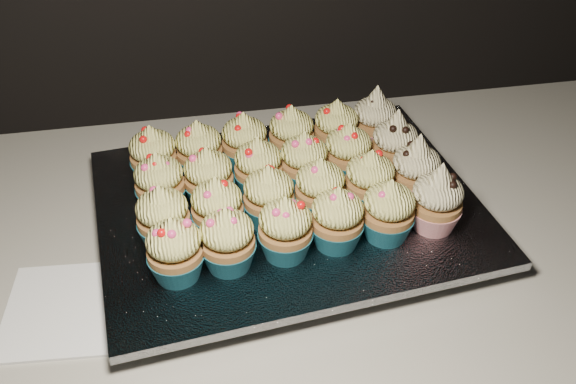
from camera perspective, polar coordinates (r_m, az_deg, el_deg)
name	(u,v)px	position (r m, az deg, el deg)	size (l,w,h in m)	color
worktop	(117,260)	(0.85, -14.94, -5.83)	(2.44, 0.64, 0.04)	beige
napkin	(69,309)	(0.77, -18.88, -9.80)	(0.14, 0.14, 0.00)	white
baking_tray	(288,216)	(0.84, 0.00, -2.11)	(0.44, 0.33, 0.02)	black
foil_lining	(288,205)	(0.83, 0.00, -1.20)	(0.48, 0.37, 0.01)	silver
cupcake_0	(175,250)	(0.71, -10.03, -5.12)	(0.06, 0.06, 0.08)	#165A6B
cupcake_1	(227,240)	(0.71, -5.40, -4.28)	(0.06, 0.06, 0.08)	#165A6B
cupcake_2	(285,229)	(0.72, -0.24, -3.30)	(0.06, 0.06, 0.08)	#165A6B
cupcake_3	(337,219)	(0.74, 4.38, -2.40)	(0.06, 0.06, 0.08)	#165A6B
cupcake_4	(388,211)	(0.76, 8.90, -1.71)	(0.06, 0.06, 0.08)	#165A6B
cupcake_5	(437,200)	(0.78, 13.08, -0.73)	(0.06, 0.06, 0.10)	#B01824
cupcake_6	(163,217)	(0.75, -11.03, -2.24)	(0.06, 0.06, 0.08)	#165A6B
cupcake_7	(217,208)	(0.76, -6.30, -1.46)	(0.06, 0.06, 0.08)	#165A6B
cupcake_8	(269,197)	(0.77, -1.72, -0.44)	(0.06, 0.06, 0.08)	#165A6B
cupcake_9	(320,189)	(0.78, 2.86, 0.26)	(0.06, 0.06, 0.08)	#165A6B
cupcake_10	(369,181)	(0.80, 7.25, 0.99)	(0.06, 0.06, 0.08)	#165A6B
cupcake_11	(416,170)	(0.82, 11.28, 1.90)	(0.06, 0.06, 0.10)	#B01824
cupcake_12	(160,183)	(0.81, -11.32, 0.77)	(0.06, 0.06, 0.08)	#165A6B
cupcake_13	(209,178)	(0.80, -7.06, 1.27)	(0.06, 0.06, 0.08)	#165A6B
cupcake_14	(258,168)	(0.82, -2.65, 2.19)	(0.06, 0.06, 0.08)	#165A6B
cupcake_15	(304,162)	(0.83, 1.43, 2.71)	(0.06, 0.06, 0.08)	#165A6B
cupcake_16	(348,153)	(0.85, 5.35, 3.52)	(0.06, 0.06, 0.08)	#165A6B
cupcake_17	(395,144)	(0.87, 9.45, 4.19)	(0.06, 0.06, 0.10)	#B01824
cupcake_18	(154,156)	(0.86, -11.86, 3.19)	(0.06, 0.06, 0.08)	#165A6B
cupcake_19	(199,150)	(0.86, -7.90, 3.70)	(0.06, 0.06, 0.08)	#165A6B
cupcake_20	(245,142)	(0.87, -3.88, 4.45)	(0.06, 0.06, 0.08)	#165A6B
cupcake_21	(291,135)	(0.88, 0.31, 5.11)	(0.06, 0.06, 0.08)	#165A6B
cupcake_22	(336,128)	(0.90, 4.29, 5.65)	(0.06, 0.06, 0.08)	#165A6B
cupcake_23	(375,120)	(0.92, 7.71, 6.39)	(0.06, 0.06, 0.10)	#B01824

